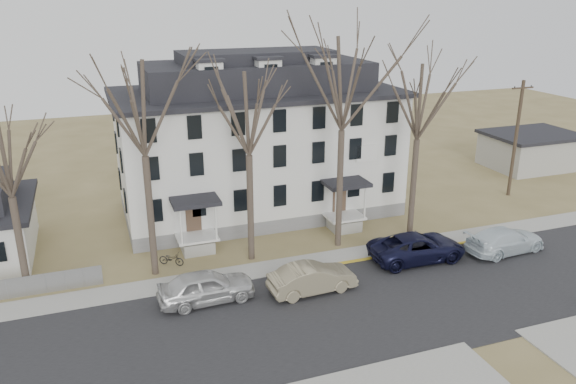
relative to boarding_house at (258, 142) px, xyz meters
name	(u,v)px	position (x,y,z in m)	size (l,w,h in m)	color
ground	(400,324)	(2.00, -17.95, -5.38)	(120.00, 120.00, 0.00)	olive
main_road	(381,305)	(2.00, -15.95, -5.38)	(120.00, 10.00, 0.04)	#27272A
far_sidewalk	(335,258)	(2.00, -9.95, -5.38)	(120.00, 2.00, 0.08)	#A09F97
yellow_curb	(411,252)	(7.00, -10.85, -5.38)	(14.00, 0.25, 0.06)	gold
boarding_house	(258,142)	(0.00, 0.00, 0.00)	(20.80, 12.36, 12.05)	slate
distant_building	(531,150)	(28.00, 2.05, -3.70)	(8.50, 6.50, 3.35)	#A09F97
tree_far_left	(140,102)	(-9.00, -8.15, 4.96)	(8.40, 8.40, 13.72)	#473B31
tree_mid_left	(248,108)	(-3.00, -8.15, 4.22)	(7.80, 7.80, 12.74)	#473B31
tree_center	(343,77)	(3.00, -8.15, 5.71)	(9.00, 9.00, 14.70)	#473B31
tree_mid_right	(420,97)	(8.50, -8.15, 4.22)	(7.80, 7.80, 12.74)	#473B31
tree_bungalow	(4,153)	(-16.00, -8.15, 2.74)	(6.60, 6.60, 10.78)	#473B31
utility_pole_far	(516,138)	(20.50, -3.95, -0.47)	(2.00, 0.28, 9.50)	#3D3023
car_silver	(206,287)	(-6.77, -12.44, -4.49)	(2.10, 5.21, 1.78)	silver
car_tan	(312,279)	(-0.98, -13.39, -4.56)	(1.73, 4.96, 1.64)	gray
car_navy	(417,248)	(6.70, -11.90, -4.53)	(2.82, 6.11, 1.70)	black
car_white	(505,241)	(12.68, -12.81, -4.58)	(2.25, 5.53, 1.60)	white
bicycle_left	(171,259)	(-7.92, -7.45, -4.96)	(0.56, 1.60, 0.84)	black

